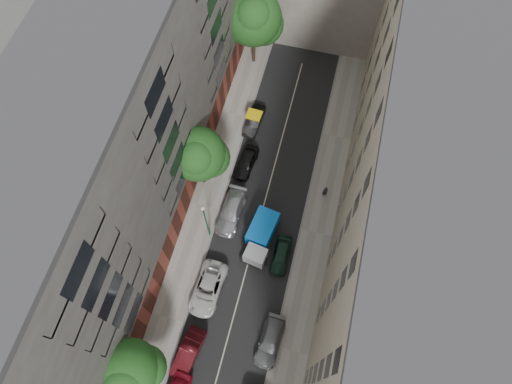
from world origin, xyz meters
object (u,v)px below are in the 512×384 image
(car_left_2, at_px, (208,288))
(car_right_2, at_px, (281,255))
(lamp_post, at_px, (206,219))
(car_left_4, at_px, (246,162))
(pedestrian, at_px, (325,191))
(tarp_truck, at_px, (261,236))
(car_left_5, at_px, (254,121))
(car_left_3, at_px, (231,212))
(tree_near, at_px, (130,371))
(tree_mid, at_px, (199,156))
(car_left_1, at_px, (188,353))
(car_right_1, at_px, (270,342))
(tree_far, at_px, (254,20))

(car_left_2, height_order, car_right_2, car_left_2)
(lamp_post, bearing_deg, car_left_4, 80.25)
(pedestrian, bearing_deg, car_right_2, 47.60)
(tarp_truck, xyz_separation_m, car_left_5, (-3.87, 12.59, -0.64))
(car_left_3, height_order, tree_near, tree_near)
(tree_mid, bearing_deg, car_left_1, -77.55)
(car_right_1, height_order, tree_near, tree_near)
(car_left_3, bearing_deg, tree_mid, 144.86)
(car_left_2, distance_m, tree_far, 27.14)
(car_right_2, xyz_separation_m, pedestrian, (2.69, 7.25, 0.24))
(tree_near, relative_size, lamp_post, 1.07)
(car_right_1, distance_m, pedestrian, 15.00)
(car_left_1, distance_m, car_left_2, 5.60)
(car_left_2, bearing_deg, tree_near, -108.81)
(car_left_5, bearing_deg, lamp_post, -89.82)
(car_left_3, bearing_deg, car_right_1, -56.68)
(car_left_3, height_order, car_right_2, car_left_3)
(car_left_2, relative_size, car_left_4, 1.27)
(car_left_4, relative_size, car_right_1, 0.91)
(car_left_3, relative_size, tree_far, 0.54)
(car_left_4, height_order, car_right_2, car_left_4)
(tree_near, distance_m, pedestrian, 23.37)
(car_left_1, distance_m, tree_mid, 16.90)
(car_left_1, relative_size, lamp_post, 0.67)
(tarp_truck, height_order, car_right_2, tarp_truck)
(lamp_post, bearing_deg, car_left_2, -74.51)
(tree_near, relative_size, pedestrian, 4.64)
(car_right_2, bearing_deg, car_left_2, -141.05)
(car_left_1, height_order, car_right_2, car_left_1)
(car_right_1, distance_m, tree_mid, 17.21)
(car_left_3, bearing_deg, car_left_4, 92.20)
(car_right_1, distance_m, lamp_post, 11.74)
(tarp_truck, relative_size, pedestrian, 3.61)
(tree_mid, height_order, lamp_post, tree_mid)
(tarp_truck, bearing_deg, car_left_4, 123.41)
(car_left_5, height_order, tree_mid, tree_mid)
(car_left_2, relative_size, lamp_post, 0.80)
(car_left_5, bearing_deg, car_right_2, -61.80)
(car_left_4, relative_size, lamp_post, 0.63)
(car_left_4, distance_m, car_left_5, 5.09)
(car_left_3, bearing_deg, car_left_1, -87.80)
(car_left_1, height_order, tree_near, tree_near)
(tree_near, relative_size, tree_far, 0.74)
(car_left_5, distance_m, tree_far, 10.15)
(tree_mid, bearing_deg, lamp_post, -68.05)
(car_left_1, xyz_separation_m, car_right_2, (5.60, 10.23, -0.06))
(car_left_5, relative_size, pedestrian, 2.69)
(tree_mid, distance_m, tree_far, 16.22)
(car_left_1, relative_size, car_left_2, 0.84)
(car_left_3, xyz_separation_m, car_left_4, (0.00, 5.60, -0.04))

